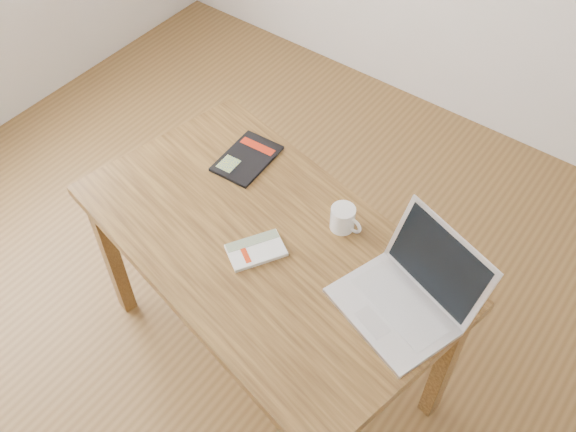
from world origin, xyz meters
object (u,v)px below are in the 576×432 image
Objects in this scene: black_guidebook at (247,158)px; coffee_mug at (343,218)px; desk at (265,257)px; white_guidebook at (256,250)px; laptop at (408,294)px.

coffee_mug is (0.45, -0.06, 0.04)m from black_guidebook.
white_guidebook is at bearing -70.26° from desk.
white_guidebook reaches higher than black_guidebook.
white_guidebook is 0.50m from laptop.
laptop is at bearing 19.42° from desk.
black_guidebook reaches higher than desk.
laptop is at bearing -17.59° from black_guidebook.
coffee_mug is (0.17, 0.20, 0.13)m from desk.
laptop is 3.71× the size of coffee_mug.
desk is 11.92× the size of coffee_mug.
coffee_mug is at bearing -10.88° from black_guidebook.
coffee_mug is at bearing 175.73° from laptop.
desk is at bearing -45.89° from black_guidebook.
laptop is at bearing -16.35° from coffee_mug.
white_guidebook is 0.30m from coffee_mug.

